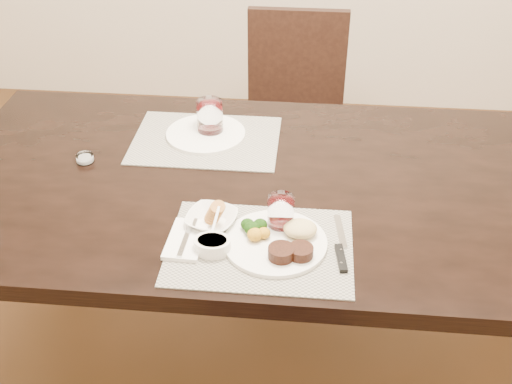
# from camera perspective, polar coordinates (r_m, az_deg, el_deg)

# --- Properties ---
(ground_plane) EXTENTS (4.50, 4.50, 0.00)m
(ground_plane) POSITION_cam_1_polar(r_m,az_deg,el_deg) (2.35, 1.91, -14.37)
(ground_plane) COLOR #412A15
(ground_plane) RESTS_ON ground
(dining_table) EXTENTS (2.00, 1.00, 0.75)m
(dining_table) POSITION_cam_1_polar(r_m,az_deg,el_deg) (1.90, 2.29, -1.07)
(dining_table) COLOR black
(dining_table) RESTS_ON ground
(chair_far) EXTENTS (0.42, 0.42, 0.90)m
(chair_far) POSITION_cam_1_polar(r_m,az_deg,el_deg) (2.78, 3.44, 7.44)
(chair_far) COLOR black
(chair_far) RESTS_ON ground
(placemat_near) EXTENTS (0.46, 0.34, 0.00)m
(placemat_near) POSITION_cam_1_polar(r_m,az_deg,el_deg) (1.61, 0.38, -4.89)
(placemat_near) COLOR gray
(placemat_near) RESTS_ON dining_table
(placemat_far) EXTENTS (0.46, 0.34, 0.00)m
(placemat_far) POSITION_cam_1_polar(r_m,az_deg,el_deg) (2.05, -4.47, 4.63)
(placemat_far) COLOR gray
(placemat_far) RESTS_ON dining_table
(dinner_plate) EXTENTS (0.26, 0.26, 0.05)m
(dinner_plate) POSITION_cam_1_polar(r_m,az_deg,el_deg) (1.60, 2.16, -4.35)
(dinner_plate) COLOR white
(dinner_plate) RESTS_ON placemat_near
(napkin_fork) EXTENTS (0.10, 0.16, 0.02)m
(napkin_fork) POSITION_cam_1_polar(r_m,az_deg,el_deg) (1.63, -6.22, -4.20)
(napkin_fork) COLOR white
(napkin_fork) RESTS_ON placemat_near
(steak_knife) EXTENTS (0.04, 0.23, 0.01)m
(steak_knife) POSITION_cam_1_polar(r_m,az_deg,el_deg) (1.60, 7.55, -5.25)
(steak_knife) COLOR silver
(steak_knife) RESTS_ON placemat_near
(cracker_bowl) EXTENTS (0.16, 0.16, 0.06)m
(cracker_bowl) POSITION_cam_1_polar(r_m,az_deg,el_deg) (1.67, -3.96, -2.41)
(cracker_bowl) COLOR white
(cracker_bowl) RESTS_ON placemat_near
(sauce_ramekin) EXTENTS (0.09, 0.14, 0.07)m
(sauce_ramekin) POSITION_cam_1_polar(r_m,az_deg,el_deg) (1.58, -3.90, -4.69)
(sauce_ramekin) COLOR white
(sauce_ramekin) RESTS_ON placemat_near
(wine_glass_near) EXTENTS (0.07, 0.07, 0.09)m
(wine_glass_near) POSITION_cam_1_polar(r_m,az_deg,el_deg) (1.64, 2.21, -2.01)
(wine_glass_near) COLOR silver
(wine_glass_near) RESTS_ON placemat_near
(far_plate) EXTENTS (0.25, 0.25, 0.01)m
(far_plate) POSITION_cam_1_polar(r_m,az_deg,el_deg) (2.07, -4.49, 5.18)
(far_plate) COLOR white
(far_plate) RESTS_ON placemat_far
(wine_glass_far) EXTENTS (0.08, 0.08, 0.11)m
(wine_glass_far) POSITION_cam_1_polar(r_m,az_deg,el_deg) (2.06, -4.11, 6.48)
(wine_glass_far) COLOR silver
(wine_glass_far) RESTS_ON placemat_far
(salt_cellar) EXTENTS (0.05, 0.05, 0.02)m
(salt_cellar) POSITION_cam_1_polar(r_m,az_deg,el_deg) (2.00, -14.96, 2.87)
(salt_cellar) COLOR silver
(salt_cellar) RESTS_ON dining_table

